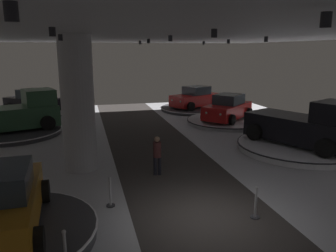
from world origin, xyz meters
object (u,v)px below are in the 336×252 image
display_platform_mid_right (299,146)px  display_platform_deep_left (33,114)px  display_platform_near_left (4,236)px  visitor_walking_near (157,153)px  display_car_far_right (228,108)px  display_platform_far_right (227,121)px  column_left (78,104)px  display_car_deep_left (32,102)px  pickup_truck_far_left (16,114)px  display_platform_far_left (11,132)px  pickup_truck_mid_right (307,126)px  display_platform_deep_right (195,108)px  display_car_deep_right (195,98)px

display_platform_mid_right → display_platform_deep_left: 18.93m
display_platform_near_left → display_platform_mid_right: bearing=23.2°
visitor_walking_near → display_car_far_right: bearing=50.9°
display_platform_deep_left → display_platform_near_left: 18.10m
display_platform_far_right → display_platform_deep_left: display_platform_deep_left is taller
column_left → visitor_walking_near: 3.77m
column_left → display_platform_far_right: size_ratio=1.00×
column_left → visitor_walking_near: column_left is taller
display_car_deep_left → display_platform_near_left: display_car_deep_left is taller
display_platform_mid_right → pickup_truck_far_left: bearing=153.9°
display_car_deep_left → pickup_truck_far_left: size_ratio=0.76×
display_platform_far_left → display_car_deep_left: bearing=85.0°
pickup_truck_mid_right → display_platform_deep_right: bearing=97.1°
column_left → display_car_deep_right: (9.19, 12.13, -1.73)m
display_platform_far_right → display_car_deep_right: bearing=95.0°
display_car_deep_right → visitor_walking_near: (-6.25, -13.61, -0.12)m
pickup_truck_mid_right → visitor_walking_near: bearing=-170.2°
display_car_deep_left → pickup_truck_far_left: 5.68m
display_platform_mid_right → pickup_truck_mid_right: size_ratio=1.06×
display_car_deep_right → pickup_truck_mid_right: bearing=-83.0°
display_platform_near_left → display_platform_far_right: bearing=46.0°
display_platform_deep_right → display_platform_near_left: bearing=-122.7°
display_car_far_right → display_car_deep_right: 5.34m
display_platform_mid_right → display_platform_near_left: display_platform_near_left is taller
display_car_deep_right → display_platform_deep_left: bearing=176.9°
display_car_far_right → display_platform_far_left: (-13.67, 0.20, -0.87)m
display_platform_far_left → visitor_walking_near: visitor_walking_near is taller
display_car_deep_right → display_platform_near_left: display_car_deep_right is taller
display_platform_deep_right → pickup_truck_far_left: (-12.85, -5.00, 1.07)m
pickup_truck_mid_right → display_platform_far_right: pickup_truck_mid_right is taller
pickup_truck_mid_right → display_platform_deep_right: pickup_truck_mid_right is taller
pickup_truck_mid_right → display_car_deep_left: 19.20m
display_platform_near_left → display_platform_far_left: bearing=99.4°
display_platform_deep_left → visitor_walking_near: size_ratio=3.72×
column_left → display_platform_deep_left: size_ratio=0.93×
display_platform_deep_right → display_car_deep_left: (-12.66, 0.67, 0.94)m
display_platform_deep_right → column_left: bearing=-127.1°
display_platform_far_left → pickup_truck_far_left: bearing=18.3°
display_platform_mid_right → pickup_truck_far_left: size_ratio=1.06×
display_car_deep_left → display_platform_far_left: (-0.50, -5.77, -0.93)m
display_car_far_right → display_platform_far_left: bearing=179.2°
display_platform_mid_right → pickup_truck_mid_right: (0.14, -0.29, 1.08)m
column_left → display_platform_far_left: (-4.00, 7.02, -2.60)m
display_car_deep_left → pickup_truck_far_left: pickup_truck_far_left is taller
display_platform_far_right → display_platform_near_left: size_ratio=1.14×
visitor_walking_near → column_left: bearing=153.4°
display_platform_near_left → pickup_truck_far_left: bearing=97.9°
display_car_deep_right → display_platform_far_left: bearing=-158.8°
column_left → visitor_walking_near: (2.94, -1.47, -1.84)m
display_platform_far_left → pickup_truck_far_left: 1.10m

